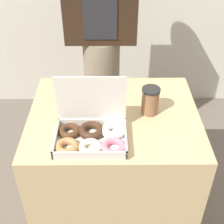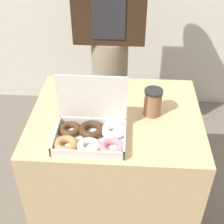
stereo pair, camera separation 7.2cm
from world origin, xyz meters
TOP-DOWN VIEW (x-y plane):
  - ground_plane at (0.00, 0.00)m, footprint 14.00×14.00m
  - table at (0.00, 0.00)m, footprint 0.81×0.66m
  - donut_box at (-0.10, -0.18)m, footprint 0.32×0.24m
  - coffee_cup at (0.17, 0.01)m, footprint 0.09×0.09m
  - person_customer at (-0.07, 0.62)m, footprint 0.42×0.23m

SIDE VIEW (x-z plane):
  - ground_plane at x=0.00m, z-range 0.00..0.00m
  - table at x=0.00m, z-range 0.00..0.77m
  - donut_box at x=-0.10m, z-range 0.67..0.93m
  - coffee_cup at x=0.17m, z-range 0.77..0.90m
  - person_customer at x=-0.07m, z-range 0.08..1.75m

